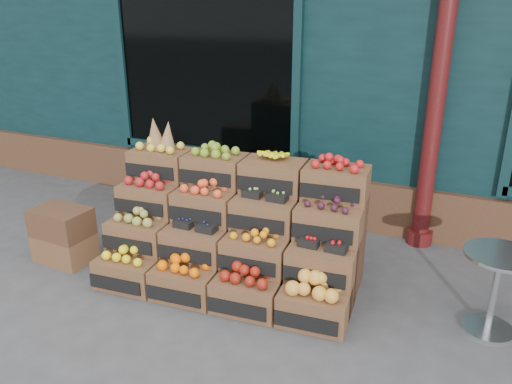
% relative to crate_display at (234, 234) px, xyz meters
% --- Properties ---
extents(ground, '(60.00, 60.00, 0.00)m').
position_rel_crate_display_xyz_m(ground, '(0.34, -0.51, -0.46)').
color(ground, '#444447').
rests_on(ground, ground).
extents(shop_facade, '(12.00, 6.24, 4.80)m').
position_rel_crate_display_xyz_m(shop_facade, '(0.35, 4.60, 1.94)').
color(shop_facade, black).
rests_on(shop_facade, ground).
extents(crate_display, '(2.47, 1.37, 1.48)m').
position_rel_crate_display_xyz_m(crate_display, '(0.00, 0.00, 0.00)').
color(crate_display, brown).
rests_on(crate_display, ground).
extents(spare_crates, '(0.59, 0.42, 0.57)m').
position_rel_crate_display_xyz_m(spare_crates, '(-1.77, -0.43, -0.17)').
color(spare_crates, brown).
rests_on(spare_crates, ground).
extents(bistro_table, '(0.56, 0.56, 0.71)m').
position_rel_crate_display_xyz_m(bistro_table, '(2.29, 0.10, -0.02)').
color(bistro_table, silver).
rests_on(bistro_table, ground).
extents(shopkeeper, '(0.85, 0.73, 1.97)m').
position_rel_crate_display_xyz_m(shopkeeper, '(-0.98, 2.09, 0.53)').
color(shopkeeper, '#164E19').
rests_on(shopkeeper, ground).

